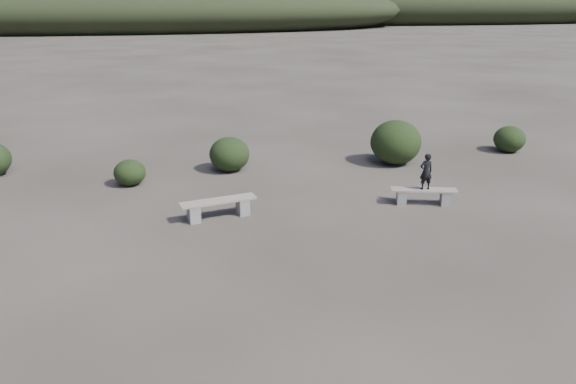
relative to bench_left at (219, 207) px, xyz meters
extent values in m
plane|color=#312B26|center=(2.10, -4.85, -0.30)|extent=(1200.00, 1200.00, 0.00)
cube|color=gray|center=(-0.62, -0.18, -0.08)|extent=(0.37, 0.44, 0.43)
cube|color=gray|center=(0.62, 0.18, -0.08)|extent=(0.37, 0.44, 0.43)
cube|color=gray|center=(0.00, 0.00, 0.16)|extent=(1.98, 0.94, 0.05)
cube|color=gray|center=(4.93, 0.39, -0.10)|extent=(0.31, 0.38, 0.39)
cube|color=gray|center=(6.08, 0.16, -0.10)|extent=(0.31, 0.38, 0.39)
cube|color=gray|center=(5.51, 0.27, 0.12)|extent=(1.80, 0.71, 0.05)
imported|color=black|center=(5.52, 0.27, 0.64)|extent=(0.39, 0.28, 0.99)
ellipsoid|color=black|center=(-2.60, 2.96, 0.09)|extent=(0.94, 0.94, 0.77)
ellipsoid|color=black|center=(0.39, 4.02, 0.26)|extent=(1.29, 1.29, 1.10)
ellipsoid|color=black|center=(5.92, 4.14, 0.44)|extent=(1.68, 1.68, 1.47)
ellipsoid|color=black|center=(10.46, 5.09, 0.17)|extent=(1.12, 1.12, 0.93)
ellipsoid|color=black|center=(-22.90, 85.15, 2.40)|extent=(110.00, 40.00, 12.00)
ellipsoid|color=black|center=(37.10, 105.15, 2.85)|extent=(120.00, 44.00, 14.00)
camera|label=1|loc=(0.09, -13.40, 5.12)|focal=35.00mm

